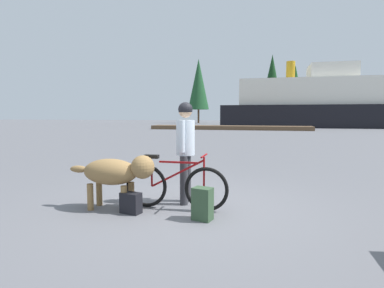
{
  "coord_description": "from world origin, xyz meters",
  "views": [
    {
      "loc": [
        1.31,
        -4.93,
        1.55
      ],
      "look_at": [
        -0.13,
        1.02,
        0.97
      ],
      "focal_mm": 29.13,
      "sensor_mm": 36.0,
      "label": 1
    }
  ],
  "objects_px": {
    "bicycle": "(175,186)",
    "backpack": "(202,204)",
    "handbag_pannier": "(131,203)",
    "person_cyclist": "(185,142)",
    "ferry_boat": "(312,104)",
    "dog": "(116,172)"
  },
  "relations": [
    {
      "from": "handbag_pannier",
      "to": "person_cyclist",
      "type": "bearing_deg",
      "value": 47.99
    },
    {
      "from": "bicycle",
      "to": "backpack",
      "type": "height_order",
      "value": "bicycle"
    },
    {
      "from": "bicycle",
      "to": "dog",
      "type": "distance_m",
      "value": 0.98
    },
    {
      "from": "dog",
      "to": "backpack",
      "type": "xyz_separation_m",
      "value": [
        1.47,
        -0.18,
        -0.37
      ]
    },
    {
      "from": "backpack",
      "to": "person_cyclist",
      "type": "bearing_deg",
      "value": 120.25
    },
    {
      "from": "bicycle",
      "to": "ferry_boat",
      "type": "relative_size",
      "value": 0.08
    },
    {
      "from": "dog",
      "to": "ferry_boat",
      "type": "bearing_deg",
      "value": 78.22
    },
    {
      "from": "person_cyclist",
      "to": "handbag_pannier",
      "type": "xyz_separation_m",
      "value": [
        -0.69,
        -0.77,
        -0.91
      ]
    },
    {
      "from": "backpack",
      "to": "handbag_pannier",
      "type": "bearing_deg",
      "value": 177.93
    },
    {
      "from": "bicycle",
      "to": "person_cyclist",
      "type": "relative_size",
      "value": 0.99
    },
    {
      "from": "bicycle",
      "to": "handbag_pannier",
      "type": "distance_m",
      "value": 0.75
    },
    {
      "from": "backpack",
      "to": "ferry_boat",
      "type": "relative_size",
      "value": 0.02
    },
    {
      "from": "bicycle",
      "to": "dog",
      "type": "relative_size",
      "value": 1.17
    },
    {
      "from": "bicycle",
      "to": "handbag_pannier",
      "type": "bearing_deg",
      "value": -148.2
    },
    {
      "from": "person_cyclist",
      "to": "dog",
      "type": "relative_size",
      "value": 1.18
    },
    {
      "from": "backpack",
      "to": "handbag_pannier",
      "type": "relative_size",
      "value": 1.47
    },
    {
      "from": "bicycle",
      "to": "ferry_boat",
      "type": "xyz_separation_m",
      "value": [
        6.93,
        37.41,
        2.5
      ]
    },
    {
      "from": "handbag_pannier",
      "to": "ferry_boat",
      "type": "distance_m",
      "value": 38.62
    },
    {
      "from": "bicycle",
      "to": "person_cyclist",
      "type": "distance_m",
      "value": 0.79
    },
    {
      "from": "dog",
      "to": "ferry_boat",
      "type": "xyz_separation_m",
      "value": [
        7.85,
        37.65,
        2.27
      ]
    },
    {
      "from": "ferry_boat",
      "to": "backpack",
      "type": "bearing_deg",
      "value": -99.57
    },
    {
      "from": "person_cyclist",
      "to": "dog",
      "type": "distance_m",
      "value": 1.27
    }
  ]
}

